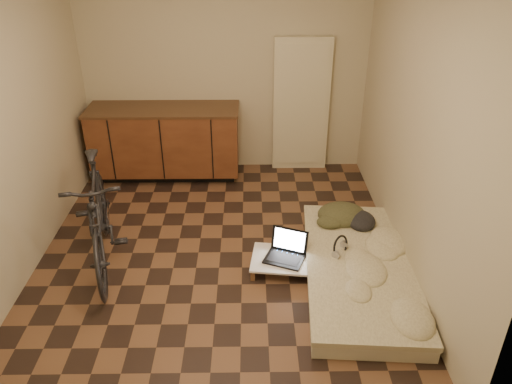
{
  "coord_description": "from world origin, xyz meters",
  "views": [
    {
      "loc": [
        0.3,
        -4.06,
        2.94
      ],
      "look_at": [
        0.36,
        0.24,
        0.55
      ],
      "focal_mm": 35.0,
      "sensor_mm": 36.0,
      "label": 1
    }
  ],
  "objects_px": {
    "bicycle": "(98,210)",
    "laptop": "(286,252)",
    "lap_desk": "(290,260)",
    "futon": "(359,270)"
  },
  "relations": [
    {
      "from": "bicycle",
      "to": "laptop",
      "type": "xyz_separation_m",
      "value": [
        1.74,
        -0.13,
        -0.4
      ]
    },
    {
      "from": "bicycle",
      "to": "futon",
      "type": "height_order",
      "value": "bicycle"
    },
    {
      "from": "futon",
      "to": "laptop",
      "type": "distance_m",
      "value": 0.69
    },
    {
      "from": "bicycle",
      "to": "futon",
      "type": "xyz_separation_m",
      "value": [
        2.4,
        -0.3,
        -0.48
      ]
    },
    {
      "from": "futon",
      "to": "laptop",
      "type": "bearing_deg",
      "value": 169.64
    },
    {
      "from": "futon",
      "to": "lap_desk",
      "type": "distance_m",
      "value": 0.64
    },
    {
      "from": "lap_desk",
      "to": "futon",
      "type": "bearing_deg",
      "value": -5.46
    },
    {
      "from": "lap_desk",
      "to": "laptop",
      "type": "xyz_separation_m",
      "value": [
        -0.04,
        0.03,
        0.07
      ]
    },
    {
      "from": "bicycle",
      "to": "laptop",
      "type": "distance_m",
      "value": 1.79
    },
    {
      "from": "bicycle",
      "to": "laptop",
      "type": "bearing_deg",
      "value": -17.85
    }
  ]
}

